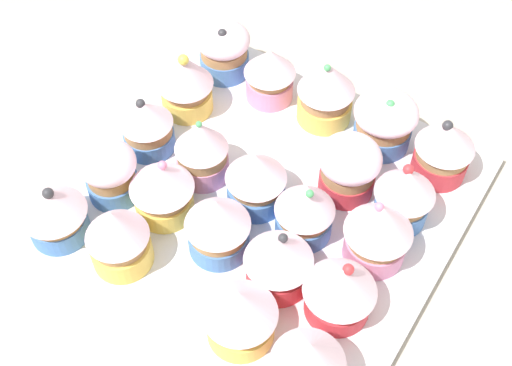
# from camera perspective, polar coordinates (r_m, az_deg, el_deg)

# --- Properties ---
(ground_plane) EXTENTS (1.80, 1.80, 0.03)m
(ground_plane) POSITION_cam_1_polar(r_m,az_deg,el_deg) (0.72, 0.00, -2.77)
(ground_plane) COLOR #B2A899
(baking_tray) EXTENTS (0.39, 0.39, 0.01)m
(baking_tray) POSITION_cam_1_polar(r_m,az_deg,el_deg) (0.70, 0.00, -1.79)
(baking_tray) COLOR silver
(baking_tray) RESTS_ON ground_plane
(cupcake_0) EXTENTS (0.06, 0.06, 0.07)m
(cupcake_0) POSITION_cam_1_polar(r_m,az_deg,el_deg) (0.80, -2.71, 11.10)
(cupcake_0) COLOR #477AC6
(cupcake_0) RESTS_ON baking_tray
(cupcake_1) EXTENTS (0.06, 0.06, 0.08)m
(cupcake_1) POSITION_cam_1_polar(r_m,az_deg,el_deg) (0.76, -5.94, 8.44)
(cupcake_1) COLOR #EFC651
(cupcake_1) RESTS_ON baking_tray
(cupcake_2) EXTENTS (0.06, 0.06, 0.07)m
(cupcake_2) POSITION_cam_1_polar(r_m,az_deg,el_deg) (0.73, -8.95, 4.97)
(cupcake_2) COLOR #477AC6
(cupcake_2) RESTS_ON baking_tray
(cupcake_3) EXTENTS (0.06, 0.06, 0.07)m
(cupcake_3) POSITION_cam_1_polar(r_m,az_deg,el_deg) (0.69, -12.14, 0.91)
(cupcake_3) COLOR #477AC6
(cupcake_3) RESTS_ON baking_tray
(cupcake_4) EXTENTS (0.06, 0.06, 0.07)m
(cupcake_4) POSITION_cam_1_polar(r_m,az_deg,el_deg) (0.68, -16.59, -2.34)
(cupcake_4) COLOR #477AC6
(cupcake_4) RESTS_ON baking_tray
(cupcake_5) EXTENTS (0.06, 0.06, 0.07)m
(cupcake_5) POSITION_cam_1_polar(r_m,az_deg,el_deg) (0.77, 1.17, 9.17)
(cupcake_5) COLOR pink
(cupcake_5) RESTS_ON baking_tray
(cupcake_6) EXTENTS (0.06, 0.06, 0.08)m
(cupcake_6) POSITION_cam_1_polar(r_m,az_deg,el_deg) (0.69, -4.60, 2.80)
(cupcake_6) COLOR pink
(cupcake_6) RESTS_ON baking_tray
(cupcake_7) EXTENTS (0.06, 0.06, 0.07)m
(cupcake_7) POSITION_cam_1_polar(r_m,az_deg,el_deg) (0.67, -7.87, -0.51)
(cupcake_7) COLOR #EFC651
(cupcake_7) RESTS_ON baking_tray
(cupcake_8) EXTENTS (0.06, 0.06, 0.08)m
(cupcake_8) POSITION_cam_1_polar(r_m,az_deg,el_deg) (0.64, -11.51, -4.43)
(cupcake_8) COLOR #EFC651
(cupcake_8) RESTS_ON baking_tray
(cupcake_9) EXTENTS (0.06, 0.06, 0.08)m
(cupcake_9) POSITION_cam_1_polar(r_m,az_deg,el_deg) (0.75, 6.05, 7.56)
(cupcake_9) COLOR #EFC651
(cupcake_9) RESTS_ON baking_tray
(cupcake_10) EXTENTS (0.06, 0.06, 0.07)m
(cupcake_10) POSITION_cam_1_polar(r_m,az_deg,el_deg) (0.67, -0.34, 0.37)
(cupcake_10) COLOR #477AC6
(cupcake_10) RESTS_ON baking_tray
(cupcake_11) EXTENTS (0.06, 0.06, 0.07)m
(cupcake_11) POSITION_cam_1_polar(r_m,az_deg,el_deg) (0.64, -3.26, -3.48)
(cupcake_11) COLOR #477AC6
(cupcake_11) RESTS_ON baking_tray
(cupcake_12) EXTENTS (0.07, 0.07, 0.07)m
(cupcake_12) POSITION_cam_1_polar(r_m,az_deg,el_deg) (0.73, 10.70, 5.07)
(cupcake_12) COLOR #477AC6
(cupcake_12) RESTS_ON baking_tray
(cupcake_13) EXTENTS (0.06, 0.06, 0.07)m
(cupcake_13) POSITION_cam_1_polar(r_m,az_deg,el_deg) (0.68, 7.77, 1.35)
(cupcake_13) COLOR #D1333D
(cupcake_13) RESTS_ON baking_tray
(cupcake_14) EXTENTS (0.06, 0.06, 0.08)m
(cupcake_14) POSITION_cam_1_polar(r_m,az_deg,el_deg) (0.65, 4.12, -2.17)
(cupcake_14) COLOR #477AC6
(cupcake_14) RESTS_ON baking_tray
(cupcake_15) EXTENTS (0.06, 0.06, 0.07)m
(cupcake_15) POSITION_cam_1_polar(r_m,az_deg,el_deg) (0.62, 1.90, -6.53)
(cupcake_15) COLOR #D1333D
(cupcake_15) RESTS_ON baking_tray
(cupcake_16) EXTENTS (0.07, 0.07, 0.07)m
(cupcake_16) POSITION_cam_1_polar(r_m,az_deg,el_deg) (0.59, -1.35, -10.82)
(cupcake_16) COLOR #EFC651
(cupcake_16) RESTS_ON baking_tray
(cupcake_17) EXTENTS (0.06, 0.06, 0.07)m
(cupcake_17) POSITION_cam_1_polar(r_m,az_deg,el_deg) (0.72, 15.46, 2.71)
(cupcake_17) COLOR #D1333D
(cupcake_17) RESTS_ON baking_tray
(cupcake_18) EXTENTS (0.06, 0.06, 0.07)m
(cupcake_18) POSITION_cam_1_polar(r_m,az_deg,el_deg) (0.67, 12.30, -1.01)
(cupcake_18) COLOR #477AC6
(cupcake_18) RESTS_ON baking_tray
(cupcake_19) EXTENTS (0.06, 0.06, 0.08)m
(cupcake_19) POSITION_cam_1_polar(r_m,az_deg,el_deg) (0.64, 10.20, -4.02)
(cupcake_19) COLOR pink
(cupcake_19) RESTS_ON baking_tray
(cupcake_20) EXTENTS (0.07, 0.07, 0.07)m
(cupcake_20) POSITION_cam_1_polar(r_m,az_deg,el_deg) (0.61, 7.04, -8.80)
(cupcake_20) COLOR #D1333D
(cupcake_20) RESTS_ON baking_tray
(cupcake_21) EXTENTS (0.06, 0.06, 0.08)m
(cupcake_21) POSITION_cam_1_polar(r_m,az_deg,el_deg) (0.57, 4.35, -14.89)
(cupcake_21) COLOR pink
(cupcake_21) RESTS_ON baking_tray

